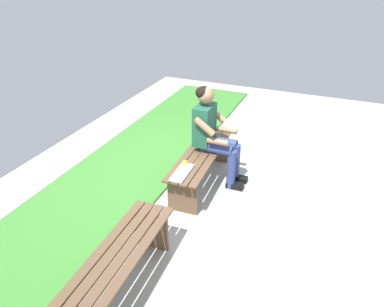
# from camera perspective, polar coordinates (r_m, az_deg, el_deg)

# --- Properties ---
(ground_plane) EXTENTS (10.00, 7.00, 0.04)m
(ground_plane) POSITION_cam_1_polar(r_m,az_deg,el_deg) (3.94, 10.21, -14.67)
(ground_plane) COLOR #9E9E99
(grass_strip) EXTENTS (9.00, 1.42, 0.03)m
(grass_strip) POSITION_cam_1_polar(r_m,az_deg,el_deg) (4.64, -15.43, -7.31)
(grass_strip) COLOR #387A2D
(grass_strip) RESTS_ON ground
(bench_near) EXTENTS (1.54, 0.46, 0.45)m
(bench_near) POSITION_cam_1_polar(r_m,az_deg,el_deg) (4.69, 1.40, -1.12)
(bench_near) COLOR brown
(bench_near) RESTS_ON ground
(bench_far) EXTENTS (1.43, 0.46, 0.45)m
(bench_far) POSITION_cam_1_polar(r_m,az_deg,el_deg) (3.35, -10.88, -15.91)
(bench_far) COLOR brown
(bench_far) RESTS_ON ground
(person_seated) EXTENTS (0.50, 0.69, 1.25)m
(person_seated) POSITION_cam_1_polar(r_m,az_deg,el_deg) (4.62, 3.30, 3.32)
(person_seated) COLOR #1E513D
(person_seated) RESTS_ON ground
(apple) EXTENTS (0.07, 0.07, 0.07)m
(apple) POSITION_cam_1_polar(r_m,az_deg,el_deg) (4.34, -1.10, -1.47)
(apple) COLOR gold
(apple) RESTS_ON bench_near
(book_open) EXTENTS (0.42, 0.18, 0.02)m
(book_open) POSITION_cam_1_polar(r_m,az_deg,el_deg) (4.20, -1.54, -2.96)
(book_open) COLOR white
(book_open) RESTS_ON bench_near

